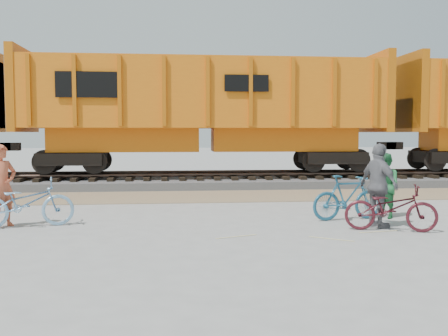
% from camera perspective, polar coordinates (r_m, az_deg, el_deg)
% --- Properties ---
extents(ground, '(120.00, 120.00, 0.00)m').
position_cam_1_polar(ground, '(10.89, 6.18, -6.85)').
color(ground, '#9E9E99').
rests_on(ground, ground).
extents(gravel_strip, '(120.00, 3.00, 0.02)m').
position_cam_1_polar(gravel_strip, '(16.25, 2.22, -3.20)').
color(gravel_strip, '#9E8262').
rests_on(gravel_strip, ground).
extents(ballast_bed, '(120.00, 4.00, 0.30)m').
position_cam_1_polar(ballast_bed, '(19.68, 0.84, -1.53)').
color(ballast_bed, slate).
rests_on(ballast_bed, ground).
extents(track, '(120.00, 2.60, 0.24)m').
position_cam_1_polar(track, '(19.65, 0.84, -0.59)').
color(track, black).
rests_on(track, ballast_bed).
extents(hopper_car_center, '(14.00, 3.13, 4.65)m').
position_cam_1_polar(hopper_car_center, '(19.53, -2.17, 6.82)').
color(hopper_car_center, black).
rests_on(hopper_car_center, track).
extents(bicycle_blue, '(2.15, 1.18, 1.07)m').
position_cam_1_polar(bicycle_blue, '(11.69, -21.77, -3.71)').
color(bicycle_blue, '#84B5DC').
rests_on(bicycle_blue, ground).
extents(bicycle_teal, '(1.84, 0.80, 1.07)m').
position_cam_1_polar(bicycle_teal, '(12.12, 13.92, -3.28)').
color(bicycle_teal, '#205B7A').
rests_on(bicycle_teal, ground).
extents(bicycle_maroon, '(1.98, 1.20, 0.98)m').
position_cam_1_polar(bicycle_maroon, '(11.00, 18.52, -4.33)').
color(bicycle_maroon, '#49161E').
rests_on(bicycle_maroon, ground).
extents(person_solo, '(0.75, 0.78, 1.81)m').
position_cam_1_polar(person_solo, '(11.89, -24.00, -1.86)').
color(person_solo, '#C75837').
rests_on(person_solo, ground).
extents(person_man, '(0.80, 0.91, 1.57)m').
position_cam_1_polar(person_man, '(12.64, 17.92, -1.91)').
color(person_man, '#25713B').
rests_on(person_man, ground).
extents(person_woman, '(0.78, 1.16, 1.83)m').
position_cam_1_polar(person_woman, '(11.27, 17.27, -1.94)').
color(person_woman, slate).
rests_on(person_woman, ground).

